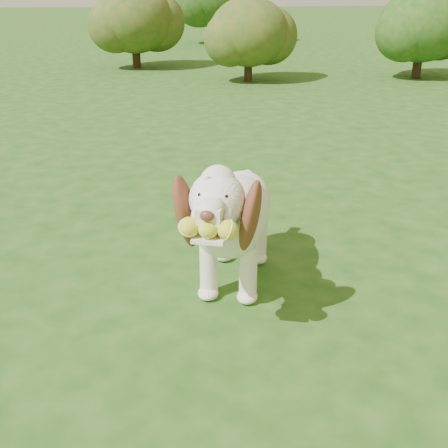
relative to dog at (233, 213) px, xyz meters
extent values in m
plane|color=#1A4513|center=(-0.22, -0.46, -0.43)|extent=(80.00, 80.00, 0.00)
ellipsoid|color=white|center=(0.03, 0.11, -0.04)|extent=(0.53, 0.75, 0.36)
ellipsoid|color=white|center=(-0.04, -0.14, 0.00)|extent=(0.43, 0.43, 0.35)
ellipsoid|color=white|center=(0.10, 0.33, -0.05)|extent=(0.40, 0.40, 0.32)
cylinder|color=white|center=(-0.08, -0.27, 0.10)|extent=(0.26, 0.32, 0.27)
sphere|color=white|center=(-0.12, -0.40, 0.23)|extent=(0.31, 0.31, 0.25)
sphere|color=white|center=(-0.11, -0.38, 0.30)|extent=(0.20, 0.20, 0.16)
cube|color=white|center=(-0.16, -0.53, 0.22)|extent=(0.14, 0.17, 0.07)
ellipsoid|color=#592D28|center=(-0.18, -0.60, 0.24)|extent=(0.07, 0.05, 0.05)
cube|color=white|center=(-0.16, -0.54, 0.13)|extent=(0.17, 0.19, 0.02)
ellipsoid|color=brown|center=(-0.25, -0.35, 0.16)|extent=(0.19, 0.23, 0.38)
ellipsoid|color=brown|center=(0.02, -0.43, 0.16)|extent=(0.17, 0.26, 0.38)
cylinder|color=white|center=(0.14, 0.47, -0.01)|extent=(0.11, 0.18, 0.14)
cylinder|color=white|center=(-0.13, -0.09, -0.27)|extent=(0.11, 0.11, 0.31)
cylinder|color=white|center=(0.06, -0.15, -0.27)|extent=(0.11, 0.11, 0.31)
cylinder|color=white|center=(-0.01, 0.34, -0.27)|extent=(0.11, 0.11, 0.31)
cylinder|color=white|center=(0.19, 0.28, -0.27)|extent=(0.11, 0.11, 0.31)
sphere|color=#D4D53B|center=(-0.25, -0.56, 0.18)|extent=(0.10, 0.10, 0.08)
sphere|color=#D4D53B|center=(-0.17, -0.58, 0.18)|extent=(0.10, 0.10, 0.08)
sphere|color=#D4D53B|center=(-0.10, -0.61, 0.18)|extent=(0.10, 0.10, 0.08)
cylinder|color=#382314|center=(-0.80, 8.65, -0.18)|extent=(0.15, 0.15, 0.50)
ellipsoid|color=#154415|center=(-0.80, 8.65, 0.48)|extent=(1.49, 1.49, 1.26)
cylinder|color=#382314|center=(4.05, 6.87, -0.19)|extent=(0.15, 0.15, 0.48)
ellipsoid|color=#154415|center=(4.05, 6.87, 0.45)|extent=(1.44, 1.44, 1.23)
cylinder|color=#382314|center=(1.22, 13.33, -0.08)|extent=(0.22, 0.22, 0.71)
cylinder|color=#382314|center=(1.10, 6.84, -0.21)|extent=(0.13, 0.13, 0.43)
ellipsoid|color=#154415|center=(1.10, 6.84, 0.36)|extent=(1.29, 1.29, 1.10)
camera|label=1|loc=(-0.33, -2.65, 1.09)|focal=45.00mm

